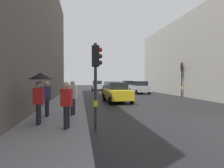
# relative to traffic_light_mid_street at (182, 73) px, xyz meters

# --- Properties ---
(ground_plane) EXTENTS (120.00, 120.00, 0.00)m
(ground_plane) POSITION_rel_traffic_light_mid_street_xyz_m (-5.45, -12.88, -2.75)
(ground_plane) COLOR black
(sidewalk_kerb) EXTENTS (2.88, 40.00, 0.16)m
(sidewalk_kerb) POSITION_rel_traffic_light_mid_street_xyz_m (-12.64, -6.88, -2.67)
(sidewalk_kerb) COLOR gray
(sidewalk_kerb) RESTS_ON ground
(traffic_light_mid_street) EXTENTS (0.34, 0.45, 3.99)m
(traffic_light_mid_street) POSITION_rel_traffic_light_mid_street_xyz_m (0.00, 0.00, 0.00)
(traffic_light_mid_street) COLOR #2D2D2D
(traffic_light_mid_street) RESTS_ON ground
(traffic_light_near_left) EXTENTS (0.44, 0.26, 3.47)m
(traffic_light_near_left) POSITION_rel_traffic_light_mid_street_xyz_m (-10.88, -12.58, -0.35)
(traffic_light_near_left) COLOR #2D2D2D
(traffic_light_near_left) RESTS_ON ground
(car_silver_hatchback) EXTENTS (2.26, 4.32, 1.76)m
(car_silver_hatchback) POSITION_rel_traffic_light_mid_street_xyz_m (-3.23, 5.69, -1.87)
(car_silver_hatchback) COLOR #BCBCC1
(car_silver_hatchback) RESTS_ON ground
(car_green_estate) EXTENTS (2.22, 4.30, 1.76)m
(car_green_estate) POSITION_rel_traffic_light_mid_street_xyz_m (-2.76, 14.56, -1.87)
(car_green_estate) COLOR #2D6038
(car_green_estate) RESTS_ON ground
(car_dark_suv) EXTENTS (2.05, 4.22, 1.76)m
(car_dark_suv) POSITION_rel_traffic_light_mid_street_xyz_m (-7.88, 1.74, -1.87)
(car_dark_suv) COLOR black
(car_dark_suv) RESTS_ON ground
(car_yellow_taxi) EXTENTS (2.18, 4.28, 1.76)m
(car_yellow_taxi) POSITION_rel_traffic_light_mid_street_xyz_m (-8.30, -3.70, -1.87)
(car_yellow_taxi) COLOR yellow
(car_yellow_taxi) RESTS_ON ground
(car_white_compact) EXTENTS (2.13, 4.26, 1.76)m
(car_white_compact) POSITION_rel_traffic_light_mid_street_xyz_m (-8.39, 15.21, -1.87)
(car_white_compact) COLOR silver
(car_white_compact) RESTS_ON ground
(pedestrian_with_umbrella) EXTENTS (1.00, 1.00, 2.14)m
(pedestrian_with_umbrella) POSITION_rel_traffic_light_mid_street_xyz_m (-13.14, -12.01, -0.91)
(pedestrian_with_umbrella) COLOR black
(pedestrian_with_umbrella) RESTS_ON sidewalk_kerb
(pedestrian_with_grey_backpack) EXTENTS (0.61, 0.36, 1.77)m
(pedestrian_with_grey_backpack) POSITION_rel_traffic_light_mid_street_xyz_m (-13.21, -10.27, -1.59)
(pedestrian_with_grey_backpack) COLOR black
(pedestrian_with_grey_backpack) RESTS_ON sidewalk_kerb
(pedestrian_with_black_backpack) EXTENTS (0.66, 0.47, 1.77)m
(pedestrian_with_black_backpack) POSITION_rel_traffic_light_mid_street_xyz_m (-11.94, -10.07, -1.59)
(pedestrian_with_black_backpack) COLOR black
(pedestrian_with_black_backpack) RESTS_ON sidewalk_kerb
(pedestrian_in_red_jacket) EXTENTS (0.46, 0.36, 1.77)m
(pedestrian_in_red_jacket) POSITION_rel_traffic_light_mid_street_xyz_m (-12.02, -12.86, -1.62)
(pedestrian_in_red_jacket) COLOR black
(pedestrian_in_red_jacket) RESTS_ON sidewalk_kerb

